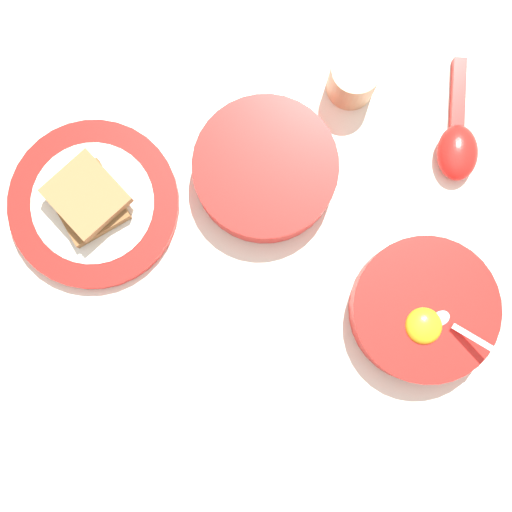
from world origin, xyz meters
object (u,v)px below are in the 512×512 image
congee_bowl (265,169)px  drinking_cup (353,78)px  soup_spoon (457,143)px  egg_bowl (424,310)px  toast_plate (94,204)px  toast_sandwich (87,199)px

congee_bowl → drinking_cup: bearing=-163.5°
soup_spoon → congee_bowl: (0.23, -0.09, 0.01)m
egg_bowl → toast_plate: egg_bowl is taller
toast_sandwich → congee_bowl: 0.22m
toast_plate → drinking_cup: (-0.36, 0.03, 0.03)m
toast_plate → drinking_cup: bearing=175.9°
toast_plate → toast_sandwich: (0.00, -0.00, 0.03)m
toast_plate → congee_bowl: size_ratio=1.19×
drinking_cup → congee_bowl: bearing=16.5°
soup_spoon → drinking_cup: 0.16m
toast_plate → toast_sandwich: bearing=-55.7°
egg_bowl → toast_sandwich: (0.29, -0.32, 0.01)m
egg_bowl → drinking_cup: egg_bowl is taller
toast_sandwich → soup_spoon: 0.47m
egg_bowl → toast_sandwich: 0.44m
toast_sandwich → congee_bowl: size_ratio=0.56×
drinking_cup → soup_spoon: bearing=120.2°
congee_bowl → toast_sandwich: bearing=-19.3°
drinking_cup → toast_plate: bearing=-4.1°
congee_bowl → drinking_cup: drinking_cup is taller
drinking_cup → egg_bowl: bearing=76.5°
soup_spoon → drinking_cup: drinking_cup is taller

